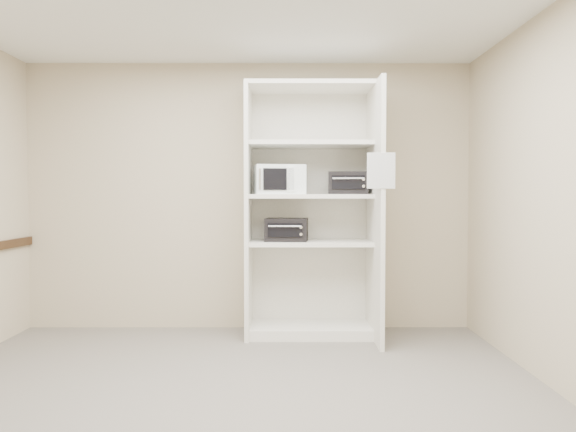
{
  "coord_description": "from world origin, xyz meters",
  "views": [
    {
      "loc": [
        0.39,
        -3.73,
        1.35
      ],
      "look_at": [
        0.4,
        1.4,
        1.17
      ],
      "focal_mm": 35.0,
      "sensor_mm": 36.0,
      "label": 1
    }
  ],
  "objects_px": {
    "shelving_unit": "(315,219)",
    "toaster_oven_lower": "(287,230)",
    "toaster_oven_upper": "(348,183)",
    "microwave": "(279,180)"
  },
  "relations": [
    {
      "from": "shelving_unit",
      "to": "toaster_oven_upper",
      "type": "relative_size",
      "value": 6.45
    },
    {
      "from": "shelving_unit",
      "to": "microwave",
      "type": "distance_m",
      "value": 0.52
    },
    {
      "from": "shelving_unit",
      "to": "toaster_oven_lower",
      "type": "distance_m",
      "value": 0.3
    },
    {
      "from": "toaster_oven_upper",
      "to": "microwave",
      "type": "bearing_deg",
      "value": -169.4
    },
    {
      "from": "microwave",
      "to": "toaster_oven_upper",
      "type": "distance_m",
      "value": 0.67
    },
    {
      "from": "shelving_unit",
      "to": "toaster_oven_upper",
      "type": "bearing_deg",
      "value": -3.02
    },
    {
      "from": "toaster_oven_upper",
      "to": "toaster_oven_lower",
      "type": "bearing_deg",
      "value": -170.14
    },
    {
      "from": "shelving_unit",
      "to": "toaster_oven_upper",
      "type": "distance_m",
      "value": 0.47
    },
    {
      "from": "microwave",
      "to": "toaster_oven_upper",
      "type": "bearing_deg",
      "value": -4.09
    },
    {
      "from": "shelving_unit",
      "to": "microwave",
      "type": "bearing_deg",
      "value": -170.16
    }
  ]
}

